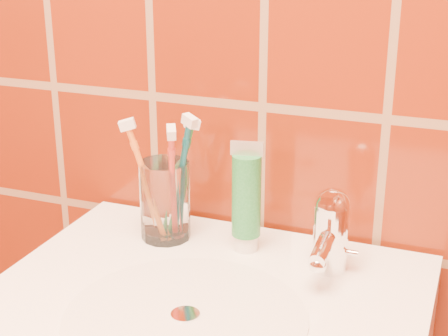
% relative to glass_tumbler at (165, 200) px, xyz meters
% --- Properties ---
extents(glass_tumbler, '(0.08, 0.08, 0.12)m').
position_rel_glass_tumbler_xyz_m(glass_tumbler, '(0.00, 0.00, 0.00)').
color(glass_tumbler, white).
rests_on(glass_tumbler, pedestal_sink).
extents(toothpaste_tube, '(0.05, 0.04, 0.17)m').
position_rel_glass_tumbler_xyz_m(toothpaste_tube, '(0.13, 0.01, 0.02)').
color(toothpaste_tube, white).
rests_on(toothpaste_tube, pedestal_sink).
extents(faucet, '(0.05, 0.11, 0.12)m').
position_rel_glass_tumbler_xyz_m(faucet, '(0.25, -0.01, 0.00)').
color(faucet, white).
rests_on(faucet, pedestal_sink).
extents(toothbrush_0, '(0.11, 0.10, 0.19)m').
position_rel_glass_tumbler_xyz_m(toothbrush_0, '(0.01, 0.02, 0.03)').
color(toothbrush_0, '#1F763D').
rests_on(toothbrush_0, glass_tumbler).
extents(toothbrush_1, '(0.10, 0.13, 0.21)m').
position_rel_glass_tumbler_xyz_m(toothbrush_1, '(0.02, -0.02, 0.03)').
color(toothbrush_1, red).
rests_on(toothbrush_1, glass_tumbler).
extents(toothbrush_2, '(0.12, 0.10, 0.21)m').
position_rel_glass_tumbler_xyz_m(toothbrush_2, '(0.03, -0.00, 0.04)').
color(toothbrush_2, '#0C5869').
rests_on(toothbrush_2, glass_tumbler).
extents(toothbrush_3, '(0.11, 0.10, 0.20)m').
position_rel_glass_tumbler_xyz_m(toothbrush_3, '(-0.02, -0.02, 0.03)').
color(toothbrush_3, orange).
rests_on(toothbrush_3, glass_tumbler).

